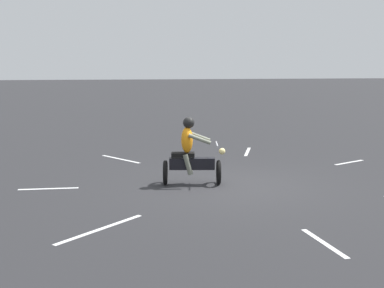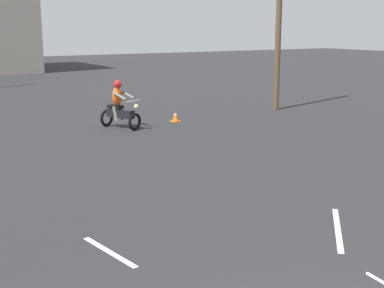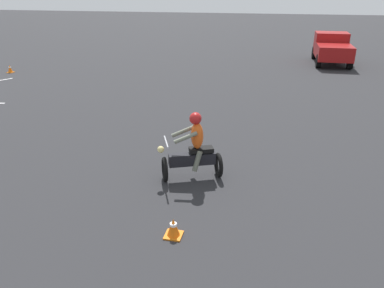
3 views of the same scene
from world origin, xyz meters
TOP-DOWN VIEW (x-y plane):
  - motorcycle_rider_background at (3.50, 13.61)m, footprint 1.12×1.54m
  - traffic_cone_mid_center at (5.80, 13.75)m, footprint 0.32×0.32m
  - lane_stripe_ne at (2.89, 2.97)m, footprint 1.53×1.60m
  - lane_stripe_n at (-0.87, 4.15)m, footprint 0.33×1.47m
  - utility_pole_near at (10.85, 14.07)m, footprint 0.24×0.24m

SIDE VIEW (x-z plane):
  - lane_stripe_ne at x=2.89m, z-range 0.00..0.01m
  - lane_stripe_n at x=-0.87m, z-range 0.00..0.01m
  - traffic_cone_mid_center at x=5.80m, z-range -0.01..0.36m
  - motorcycle_rider_background at x=3.50m, z-range -0.10..1.56m
  - utility_pole_near at x=10.85m, z-range 0.00..8.94m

